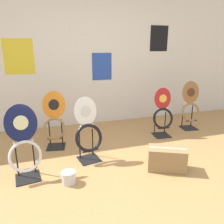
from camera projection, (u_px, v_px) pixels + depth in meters
ground_plane at (137, 191)px, 2.42m from camera, size 14.00×14.00×0.00m
wall_back at (90, 59)px, 4.23m from camera, size 8.00×0.07×2.60m
toilet_seat_display_orange_sun at (54, 121)px, 3.39m from camera, size 0.40×0.39×0.87m
toilet_seat_display_white_plain at (88, 133)px, 2.98m from camera, size 0.41×0.33×0.89m
toilet_seat_display_crimson_swirl at (163, 114)px, 3.81m from camera, size 0.38×0.31×0.86m
toilet_seat_display_navy_moon at (24, 144)px, 2.58m from camera, size 0.42×0.42×0.88m
toilet_seat_display_woodgrain at (190, 107)px, 4.15m from camera, size 0.38×0.31×0.91m
paint_can at (69, 177)px, 2.54m from camera, size 0.17×0.17×0.15m
storage_box at (167, 159)px, 2.81m from camera, size 0.53×0.43×0.30m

